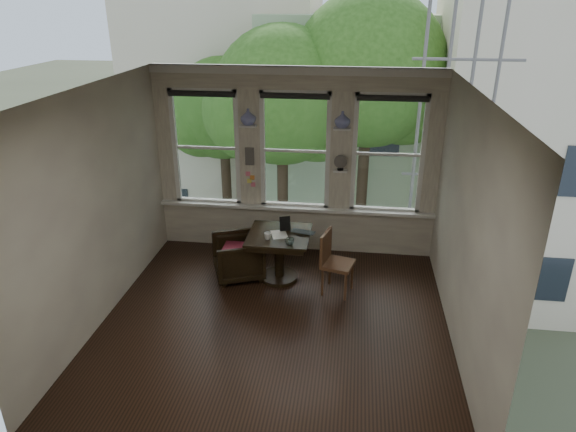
# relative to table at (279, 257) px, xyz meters

# --- Properties ---
(ground) EXTENTS (4.50, 4.50, 0.00)m
(ground) POSITION_rel_table_xyz_m (0.10, -1.14, -0.38)
(ground) COLOR black
(ground) RESTS_ON ground
(ceiling) EXTENTS (4.50, 4.50, 0.00)m
(ceiling) POSITION_rel_table_xyz_m (0.10, -1.14, 2.62)
(ceiling) COLOR silver
(ceiling) RESTS_ON ground
(wall_back) EXTENTS (4.50, 0.00, 4.50)m
(wall_back) POSITION_rel_table_xyz_m (0.10, 1.11, 1.12)
(wall_back) COLOR silver
(wall_back) RESTS_ON ground
(wall_front) EXTENTS (4.50, 0.00, 4.50)m
(wall_front) POSITION_rel_table_xyz_m (0.10, -3.39, 1.12)
(wall_front) COLOR silver
(wall_front) RESTS_ON ground
(wall_left) EXTENTS (0.00, 4.50, 4.50)m
(wall_left) POSITION_rel_table_xyz_m (-2.15, -1.14, 1.12)
(wall_left) COLOR silver
(wall_left) RESTS_ON ground
(wall_right) EXTENTS (0.00, 4.50, 4.50)m
(wall_right) POSITION_rel_table_xyz_m (2.35, -1.14, 1.12)
(wall_right) COLOR silver
(wall_right) RESTS_ON ground
(window_left) EXTENTS (1.10, 0.12, 1.90)m
(window_left) POSITION_rel_table_xyz_m (-1.35, 1.11, 1.32)
(window_left) COLOR white
(window_left) RESTS_ON ground
(window_center) EXTENTS (1.10, 0.12, 1.90)m
(window_center) POSITION_rel_table_xyz_m (0.10, 1.11, 1.32)
(window_center) COLOR white
(window_center) RESTS_ON ground
(window_right) EXTENTS (1.10, 0.12, 1.90)m
(window_right) POSITION_rel_table_xyz_m (1.55, 1.11, 1.32)
(window_right) COLOR white
(window_right) RESTS_ON ground
(shelf_left) EXTENTS (0.26, 0.16, 0.03)m
(shelf_left) POSITION_rel_table_xyz_m (-0.62, 1.01, 1.73)
(shelf_left) COLOR white
(shelf_left) RESTS_ON ground
(shelf_right) EXTENTS (0.26, 0.16, 0.03)m
(shelf_right) POSITION_rel_table_xyz_m (0.83, 1.01, 1.73)
(shelf_right) COLOR white
(shelf_right) RESTS_ON ground
(intercom) EXTENTS (0.14, 0.06, 0.28)m
(intercom) POSITION_rel_table_xyz_m (-0.62, 1.04, 1.23)
(intercom) COLOR #59544F
(intercom) RESTS_ON ground
(sticky_notes) EXTENTS (0.16, 0.01, 0.24)m
(sticky_notes) POSITION_rel_table_xyz_m (-0.62, 1.04, 0.88)
(sticky_notes) COLOR pink
(sticky_notes) RESTS_ON ground
(desk_fan) EXTENTS (0.20, 0.20, 0.24)m
(desk_fan) POSITION_rel_table_xyz_m (0.83, 0.99, 1.16)
(desk_fan) COLOR #59544F
(desk_fan) RESTS_ON ground
(vase_left) EXTENTS (0.24, 0.24, 0.25)m
(vase_left) POSITION_rel_table_xyz_m (-0.62, 1.01, 1.86)
(vase_left) COLOR white
(vase_left) RESTS_ON shelf_left
(vase_right) EXTENTS (0.24, 0.24, 0.25)m
(vase_right) POSITION_rel_table_xyz_m (0.83, 1.01, 1.86)
(vase_right) COLOR white
(vase_right) RESTS_ON shelf_right
(table) EXTENTS (0.90, 0.90, 0.75)m
(table) POSITION_rel_table_xyz_m (0.00, 0.00, 0.00)
(table) COLOR black
(table) RESTS_ON ground
(armchair_left) EXTENTS (0.93, 0.92, 0.66)m
(armchair_left) POSITION_rel_table_xyz_m (-0.63, -0.00, -0.05)
(armchair_left) COLOR black
(armchair_left) RESTS_ON ground
(cushion_red) EXTENTS (0.45, 0.45, 0.06)m
(cushion_red) POSITION_rel_table_xyz_m (-0.63, -0.00, 0.08)
(cushion_red) COLOR maroon
(cushion_red) RESTS_ON armchair_left
(side_chair_right) EXTENTS (0.51, 0.51, 0.92)m
(side_chair_right) POSITION_rel_table_xyz_m (0.88, -0.26, 0.09)
(side_chair_right) COLOR #4D2E1B
(side_chair_right) RESTS_ON ground
(laptop) EXTENTS (0.40, 0.31, 0.03)m
(laptop) POSITION_rel_table_xyz_m (0.33, 0.02, 0.39)
(laptop) COLOR black
(laptop) RESTS_ON table
(mug) EXTENTS (0.13, 0.13, 0.10)m
(mug) POSITION_rel_table_xyz_m (-0.14, -0.19, 0.42)
(mug) COLOR white
(mug) RESTS_ON table
(drinking_glass) EXTENTS (0.13, 0.13, 0.10)m
(drinking_glass) POSITION_rel_table_xyz_m (0.20, -0.33, 0.42)
(drinking_glass) COLOR white
(drinking_glass) RESTS_ON table
(tablet) EXTENTS (0.18, 0.12, 0.22)m
(tablet) POSITION_rel_table_xyz_m (0.07, 0.14, 0.48)
(tablet) COLOR black
(tablet) RESTS_ON table
(papers) EXTENTS (0.30, 0.35, 0.00)m
(papers) POSITION_rel_table_xyz_m (0.01, -0.02, 0.38)
(papers) COLOR silver
(papers) RESTS_ON table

